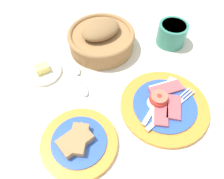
% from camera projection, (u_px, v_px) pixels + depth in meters
% --- Properties ---
extents(ground_plane, '(3.00, 3.00, 0.00)m').
position_uv_depth(ground_plane, '(146.00, 114.00, 0.59)').
color(ground_plane, beige).
extents(breakfast_plate, '(0.24, 0.24, 0.04)m').
position_uv_depth(breakfast_plate, '(164.00, 105.00, 0.59)').
color(breakfast_plate, orange).
rests_on(breakfast_plate, ground_plane).
extents(bread_plate, '(0.19, 0.19, 0.04)m').
position_uv_depth(bread_plate, '(79.00, 142.00, 0.53)').
color(bread_plate, orange).
rests_on(bread_plate, ground_plane).
extents(sugar_cup, '(0.10, 0.10, 0.07)m').
position_uv_depth(sugar_cup, '(172.00, 33.00, 0.72)').
color(sugar_cup, '#337F6B').
rests_on(sugar_cup, ground_plane).
extents(bread_basket, '(0.22, 0.22, 0.09)m').
position_uv_depth(bread_basket, '(101.00, 38.00, 0.71)').
color(bread_basket, olive).
rests_on(bread_basket, ground_plane).
extents(butter_dish, '(0.11, 0.11, 0.03)m').
position_uv_depth(butter_dish, '(43.00, 71.00, 0.66)').
color(butter_dish, silver).
rests_on(butter_dish, ground_plane).
extents(teaspoon_by_saucer, '(0.04, 0.19, 0.01)m').
position_uv_depth(teaspoon_by_saucer, '(79.00, 80.00, 0.65)').
color(teaspoon_by_saucer, silver).
rests_on(teaspoon_by_saucer, ground_plane).
extents(teaspoon_near_cup, '(0.06, 0.19, 0.01)m').
position_uv_depth(teaspoon_near_cup, '(78.00, 73.00, 0.66)').
color(teaspoon_near_cup, silver).
rests_on(teaspoon_near_cup, ground_plane).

